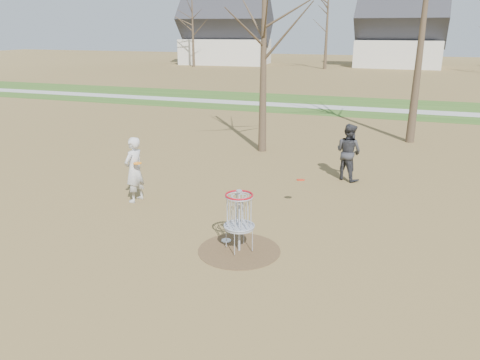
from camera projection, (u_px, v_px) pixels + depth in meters
name	position (u px, v px, depth m)	size (l,w,h in m)	color
ground	(239.00, 250.00, 10.17)	(160.00, 160.00, 0.00)	brown
green_band	(350.00, 106.00, 29.04)	(160.00, 8.00, 0.01)	#2D5119
footpath	(348.00, 108.00, 28.13)	(160.00, 1.50, 0.01)	#9E9E99
dirt_circle	(239.00, 250.00, 10.16)	(1.80, 1.80, 0.01)	#47331E
player_standing	(134.00, 170.00, 12.81)	(0.66, 0.44, 1.82)	silver
player_throwing	(348.00, 152.00, 14.67)	(0.88, 0.68, 1.80)	#303135
disc_grounded	(226.00, 240.00, 10.60)	(0.22, 0.22, 0.02)	white
discs_in_play	(222.00, 172.00, 12.45)	(4.45, 1.35, 0.41)	red
disc_golf_basket	(239.00, 211.00, 9.88)	(0.64, 0.64, 1.35)	#9EA3AD
bare_trees	(395.00, 19.00, 40.12)	(52.62, 44.98, 9.00)	#382B1E
houses_row	(420.00, 38.00, 54.96)	(56.51, 10.01, 7.26)	silver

